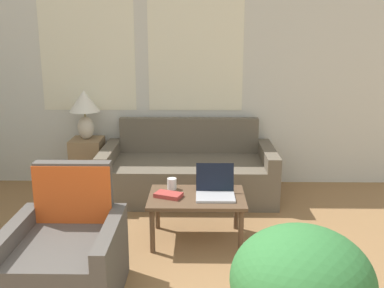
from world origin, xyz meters
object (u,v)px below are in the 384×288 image
(cup_navy, at_px, (172,184))
(table_lamp, at_px, (85,107))
(couch, at_px, (188,173))
(book_red, at_px, (168,195))
(laptop, at_px, (215,189))
(armchair, at_px, (66,260))
(potted_plant, at_px, (301,285))
(coffee_table, at_px, (197,201))

(cup_navy, bearing_deg, table_lamp, 132.35)
(couch, xyz_separation_m, cup_navy, (-0.13, -0.97, 0.21))
(book_red, bearing_deg, laptop, 5.31)
(armchair, xyz_separation_m, book_red, (0.66, 0.85, 0.16))
(table_lamp, bearing_deg, couch, -8.89)
(book_red, height_order, potted_plant, potted_plant)
(book_red, bearing_deg, couch, 82.89)
(laptop, bearing_deg, coffee_table, -177.25)
(coffee_table, bearing_deg, laptop, 2.75)
(cup_navy, relative_size, potted_plant, 0.12)
(cup_navy, xyz_separation_m, potted_plant, (0.79, -1.75, 0.05))
(table_lamp, distance_m, book_red, 1.79)
(coffee_table, height_order, cup_navy, cup_navy)
(coffee_table, bearing_deg, potted_plant, -70.52)
(book_red, bearing_deg, coffee_table, 6.98)
(armchair, xyz_separation_m, coffee_table, (0.91, 0.88, 0.10))
(couch, xyz_separation_m, book_red, (-0.15, -1.17, 0.18))
(laptop, relative_size, potted_plant, 0.40)
(coffee_table, xyz_separation_m, cup_navy, (-0.23, 0.17, 0.10))
(coffee_table, bearing_deg, couch, 94.99)
(table_lamp, height_order, potted_plant, table_lamp)
(coffee_table, bearing_deg, cup_navy, 143.32)
(table_lamp, bearing_deg, cup_navy, -47.65)
(laptop, height_order, book_red, laptop)
(coffee_table, relative_size, laptop, 2.52)
(table_lamp, relative_size, potted_plant, 0.67)
(cup_navy, bearing_deg, potted_plant, -65.80)
(couch, xyz_separation_m, laptop, (0.26, -1.14, 0.22))
(coffee_table, bearing_deg, book_red, -173.02)
(table_lamp, xyz_separation_m, book_red, (1.04, -1.36, -0.54))
(table_lamp, distance_m, coffee_table, 1.94)
(couch, bearing_deg, coffee_table, -85.01)
(cup_navy, relative_size, book_red, 0.39)
(armchair, bearing_deg, laptop, 39.72)
(coffee_table, relative_size, cup_navy, 8.25)
(couch, distance_m, table_lamp, 1.40)
(laptop, relative_size, book_red, 1.27)
(armchair, distance_m, cup_navy, 1.27)
(armchair, relative_size, coffee_table, 1.07)
(armchair, bearing_deg, cup_navy, 57.06)
(coffee_table, height_order, potted_plant, potted_plant)
(coffee_table, xyz_separation_m, potted_plant, (0.56, -1.58, 0.16))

